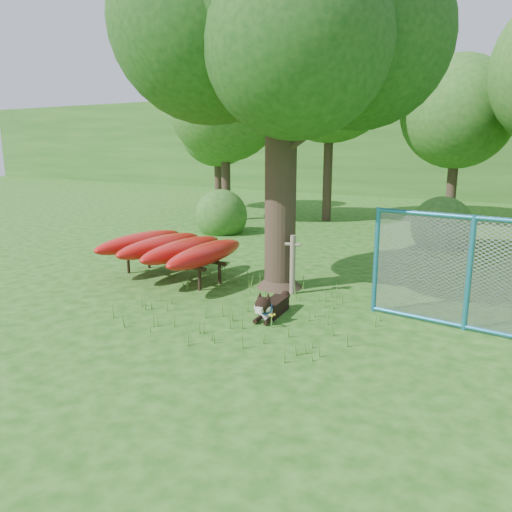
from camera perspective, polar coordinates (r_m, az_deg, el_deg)
The scene contains 14 objects.
ground at distance 8.68m, azimuth -5.28°, elevation -7.82°, with size 80.00×80.00×0.00m, color #1B4E0F.
oak_tree at distance 10.72m, azimuth 2.81°, elevation 25.84°, with size 6.16×5.56×8.20m.
wooden_post at distance 10.21m, azimuth 4.21°, elevation -0.82°, with size 0.34×0.13×1.23m.
kayak_rack at distance 11.51m, azimuth -9.65°, elevation 0.95°, with size 2.93×2.99×0.94m.
husky_dog at distance 8.94m, azimuth 1.69°, elevation -5.81°, with size 0.41×1.25×0.55m.
fence_section at distance 8.84m, azimuth 23.16°, elevation -1.86°, with size 3.30×0.39×3.22m.
wildflower_clump at distance 8.43m, azimuth 1.79°, elevation -6.90°, with size 0.12×0.10×0.25m.
bg_tree_a at distance 20.09m, azimuth -3.58°, elevation 16.88°, with size 4.40×4.40×6.70m.
bg_tree_b at distance 20.28m, azimuth 8.54°, elevation 19.93°, with size 5.20×5.20×8.22m.
bg_tree_c at distance 19.83m, azimuth 22.08°, elevation 14.97°, with size 4.00×4.00×6.12m.
bg_tree_f at distance 23.94m, azimuth -4.43°, elevation 14.40°, with size 3.60×3.60×5.55m.
shrub_left at distance 17.40m, azimuth -3.97°, elevation 2.68°, with size 1.80×1.80×1.80m, color #285B1D.
shrub_mid at distance 16.07m, azimuth 20.27°, elevation 1.07°, with size 1.80×1.80×1.80m, color #285B1D.
wooded_hillside at distance 34.86m, azimuth 23.58°, elevation 11.68°, with size 80.00×12.00×6.00m, color #285B1D.
Camera 1 is at (4.85, -6.52, 3.05)m, focal length 35.00 mm.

